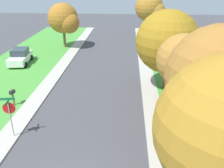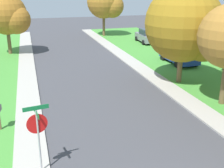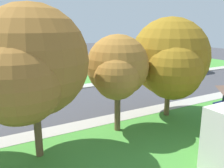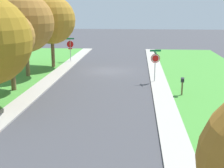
# 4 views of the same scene
# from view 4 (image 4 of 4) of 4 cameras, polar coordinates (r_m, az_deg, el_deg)

# --- Properties ---
(ground_plane) EXTENTS (120.00, 120.00, 0.00)m
(ground_plane) POSITION_cam_4_polar(r_m,az_deg,el_deg) (30.50, -0.65, 2.44)
(ground_plane) COLOR #424247
(sidewalk_east) EXTENTS (1.40, 56.00, 0.10)m
(sidewalk_east) POSITION_cam_4_polar(r_m,az_deg,el_deg) (20.23, -17.44, -4.18)
(sidewalk_east) COLOR #ADA89E
(sidewalk_east) RESTS_ON ground
(sidewalk_west) EXTENTS (1.40, 56.00, 0.10)m
(sidewalk_west) POSITION_cam_4_polar(r_m,az_deg,el_deg) (18.85, 10.19, -5.08)
(sidewalk_west) COLOR #ADA89E
(sidewalk_west) RESTS_ON ground
(stop_sign_near_corner) EXTENTS (0.91, 0.91, 2.77)m
(stop_sign_near_corner) POSITION_cam_4_polar(r_m,az_deg,el_deg) (35.59, -7.78, 7.05)
(stop_sign_near_corner) COLOR #9E9EA3
(stop_sign_near_corner) RESTS_ON ground
(stop_sign_far_corner) EXTENTS (0.91, 0.91, 2.77)m
(stop_sign_far_corner) POSITION_cam_4_polar(r_m,az_deg,el_deg) (25.74, 8.04, 4.39)
(stop_sign_far_corner) COLOR #9E9EA3
(stop_sign_far_corner) RESTS_ON ground
(tree_corner_large) EXTENTS (5.53, 5.15, 7.40)m
(tree_corner_large) POSITION_cam_4_polar(r_m,az_deg,el_deg) (28.71, -16.33, 10.53)
(tree_corner_large) COLOR brown
(tree_corner_large) RESTS_ON ground
(tree_sidewalk_far) EXTENTS (5.25, 4.89, 7.35)m
(tree_sidewalk_far) POSITION_cam_4_polar(r_m,az_deg,el_deg) (32.64, -11.59, 11.33)
(tree_sidewalk_far) COLOR brown
(tree_sidewalk_far) RESTS_ON ground
(tree_across_right) EXTENTS (3.90, 3.62, 5.91)m
(tree_across_right) POSITION_cam_4_polar(r_m,az_deg,el_deg) (23.92, -18.78, 8.08)
(tree_across_right) COLOR brown
(tree_across_right) RESTS_ON ground
(mailbox) EXTENTS (0.31, 0.51, 1.31)m
(mailbox) POSITION_cam_4_polar(r_m,az_deg,el_deg) (22.24, 12.95, 0.32)
(mailbox) COLOR brown
(mailbox) RESTS_ON ground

